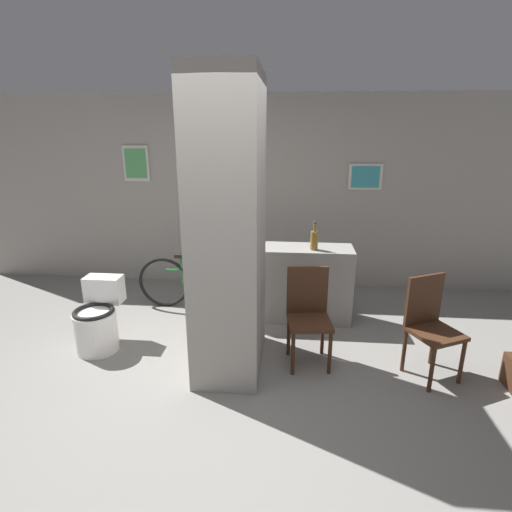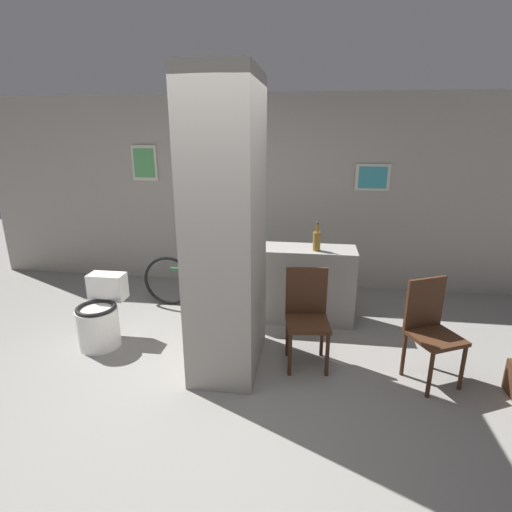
# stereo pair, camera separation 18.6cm
# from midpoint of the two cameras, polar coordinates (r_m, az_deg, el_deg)

# --- Properties ---
(ground_plane) EXTENTS (14.00, 14.00, 0.00)m
(ground_plane) POSITION_cam_midpoint_polar(r_m,az_deg,el_deg) (3.60, -6.44, -18.93)
(ground_plane) COLOR gray
(wall_back) EXTENTS (8.00, 0.09, 2.60)m
(wall_back) POSITION_cam_midpoint_polar(r_m,az_deg,el_deg) (5.56, -1.50, 8.91)
(wall_back) COLOR gray
(wall_back) RESTS_ON ground_plane
(pillar_center) EXTENTS (0.61, 0.99, 2.60)m
(pillar_center) POSITION_cam_midpoint_polar(r_m,az_deg,el_deg) (3.49, -5.43, 3.60)
(pillar_center) COLOR gray
(pillar_center) RESTS_ON ground_plane
(counter_shelf) EXTENTS (1.44, 0.44, 0.87)m
(counter_shelf) POSITION_cam_midpoint_polar(r_m,az_deg,el_deg) (4.67, 3.52, -3.86)
(counter_shelf) COLOR gray
(counter_shelf) RESTS_ON ground_plane
(toilet) EXTENTS (0.42, 0.58, 0.69)m
(toilet) POSITION_cam_midpoint_polar(r_m,az_deg,el_deg) (4.42, -22.82, -8.54)
(toilet) COLOR white
(toilet) RESTS_ON ground_plane
(chair_near_pillar) EXTENTS (0.44, 0.44, 0.92)m
(chair_near_pillar) POSITION_cam_midpoint_polar(r_m,az_deg,el_deg) (3.80, 6.09, -8.00)
(chair_near_pillar) COLOR #422616
(chair_near_pillar) RESTS_ON ground_plane
(chair_by_doorway) EXTENTS (0.52, 0.52, 0.92)m
(chair_by_doorway) POSITION_cam_midpoint_polar(r_m,az_deg,el_deg) (3.87, 22.37, -8.84)
(chair_by_doorway) COLOR #422616
(chair_by_doorway) RESTS_ON ground_plane
(bicycle) EXTENTS (1.59, 0.42, 0.69)m
(bicycle) POSITION_cam_midpoint_polar(r_m,az_deg,el_deg) (5.00, -8.86, -3.78)
(bicycle) COLOR black
(bicycle) RESTS_ON ground_plane
(bottle_tall) EXTENTS (0.08, 0.08, 0.32)m
(bottle_tall) POSITION_cam_midpoint_polar(r_m,az_deg,el_deg) (4.42, 7.13, 2.38)
(bottle_tall) COLOR olive
(bottle_tall) RESTS_ON counter_shelf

